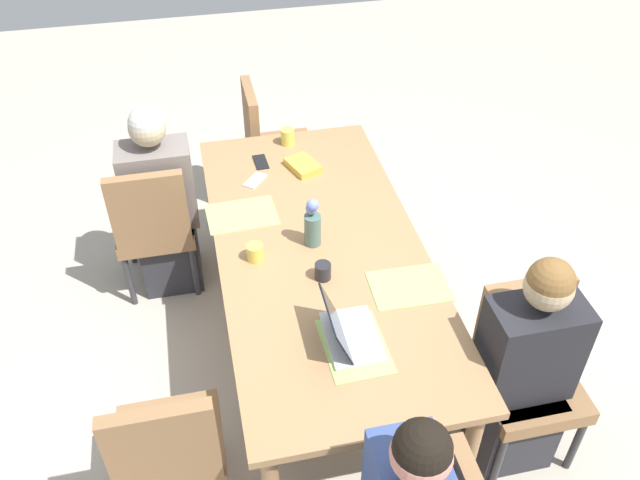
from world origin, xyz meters
name	(u,v)px	position (x,y,z in m)	size (l,w,h in m)	color
ground_plane	(320,346)	(0.00, 0.00, 0.00)	(10.00, 10.00, 0.00)	#B2A899
dining_table	(320,258)	(0.00, 0.00, 0.67)	(2.21, 1.01, 0.74)	#9E754C
chair_near_left_near	(526,363)	(-0.72, -0.80, 0.50)	(0.44, 0.44, 0.90)	olive
person_near_left_near	(522,374)	(-0.79, -0.74, 0.53)	(0.36, 0.40, 1.19)	#2D2D33
chair_far_left_far	(153,223)	(0.69, 0.83, 0.50)	(0.44, 0.44, 0.90)	olive
person_far_left_far	(163,210)	(0.76, 0.77, 0.53)	(0.36, 0.40, 1.19)	#2D2D33
chair_far_right_near	(168,448)	(-0.81, 0.81, 0.50)	(0.44, 0.44, 0.90)	olive
chair_head_right_right_mid	(270,142)	(1.40, 0.04, 0.50)	(0.44, 0.44, 0.90)	olive
flower_vase	(312,222)	(0.04, 0.03, 0.87)	(0.08, 0.08, 0.27)	#4C6B60
placemat_near_left_near	(409,286)	(-0.36, -0.34, 0.74)	(0.36, 0.26, 0.00)	#9EBC66
placemat_head_left_left_mid	(355,346)	(-0.65, -0.01, 0.74)	(0.36, 0.26, 0.00)	#9EBC66
placemat_far_left_far	(242,215)	(0.34, 0.34, 0.74)	(0.36, 0.26, 0.00)	#9EBC66
laptop_head_left_left_mid	(347,333)	(-0.61, 0.02, 0.78)	(0.32, 0.22, 0.20)	silver
coffee_mug_near_left	(255,252)	(-0.01, 0.32, 0.78)	(0.08, 0.08, 0.08)	#DBC64C
coffee_mug_near_right	(323,271)	(-0.21, 0.03, 0.78)	(0.08, 0.08, 0.08)	#232328
coffee_mug_centre_left	(288,137)	(0.98, -0.02, 0.79)	(0.08, 0.08, 0.10)	#DBC64C
book_red_cover	(303,166)	(0.70, -0.05, 0.76)	(0.20, 0.14, 0.04)	gold
phone_black	(261,162)	(0.81, 0.17, 0.74)	(0.15, 0.07, 0.01)	black
phone_silver	(255,180)	(0.64, 0.23, 0.74)	(0.15, 0.07, 0.01)	silver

